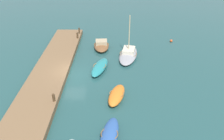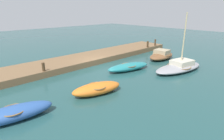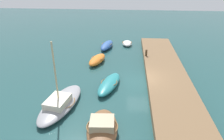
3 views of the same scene
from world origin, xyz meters
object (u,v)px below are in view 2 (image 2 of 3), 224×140
Objects in this scene: rowboat_orange at (97,89)px; sailboat_grey at (179,67)px; rowboat_teal at (129,67)px; rowboat_blue at (13,113)px; mooring_post_mid_west at (148,44)px; mooring_post_mid_east at (43,67)px; motorboat_brown at (161,55)px; mooring_post_west at (155,42)px.

sailboat_grey reaches higher than rowboat_orange.
rowboat_blue reaches higher than rowboat_teal.
mooring_post_mid_west is at bearing -143.29° from rowboat_orange.
mooring_post_mid_east reaches higher than rowboat_orange.
motorboat_brown is at bearing -155.51° from rowboat_orange.
mooring_post_west is 1.25× the size of mooring_post_mid_east.
sailboat_grey reaches higher than mooring_post_west.
rowboat_blue is at bearing 15.14° from mooring_post_mid_west.
rowboat_teal is at bearing -146.35° from rowboat_orange.
motorboat_brown is at bearing 164.42° from mooring_post_mid_east.
mooring_post_west is at bearing 180.00° from mooring_post_mid_east.
rowboat_teal is 5.54× the size of mooring_post_mid_west.
rowboat_orange is 16.41m from mooring_post_west.
sailboat_grey is (-3.40, 3.43, 0.05)m from rowboat_teal.
sailboat_grey is at bearing 144.92° from mooring_post_mid_east.
sailboat_grey is 14.25m from rowboat_blue.
rowboat_teal is at bearing -2.52° from motorboat_brown.
mooring_post_mid_west is 14.82m from mooring_post_mid_east.
motorboat_brown reaches higher than rowboat_orange.
mooring_post_west is (-3.93, -3.55, 0.60)m from motorboat_brown.
mooring_post_west reaches higher than rowboat_orange.
mooring_post_mid_east is at bearing -63.39° from rowboat_orange.
sailboat_grey is at bearing 50.17° from motorboat_brown.
motorboat_brown is at bearing 59.31° from mooring_post_mid_west.
rowboat_blue is (5.21, -0.54, 0.01)m from rowboat_orange.
mooring_post_mid_west is (-18.80, -5.09, 0.61)m from rowboat_blue.
mooring_post_west is 16.64m from mooring_post_mid_east.
mooring_post_mid_west reaches higher than rowboat_teal.
motorboat_brown is (-11.48, -2.08, 0.05)m from rowboat_orange.
rowboat_blue is 4.95× the size of mooring_post_mid_west.
mooring_post_mid_east is (1.24, -5.63, 0.56)m from rowboat_orange.
rowboat_orange is 0.90× the size of rowboat_blue.
mooring_post_mid_east is at bearing -15.28° from rowboat_teal.
rowboat_orange is 14.72m from mooring_post_mid_west.
rowboat_blue is 21.24m from mooring_post_west.
sailboat_grey is 8.54m from mooring_post_mid_west.
mooring_post_mid_east reaches higher than rowboat_teal.
rowboat_orange reaches higher than rowboat_teal.
rowboat_teal is 6.40× the size of mooring_post_mid_east.
rowboat_orange is at bearing 32.91° from rowboat_teal.
mooring_post_west reaches higher than motorboat_brown.
mooring_post_mid_east reaches higher than rowboat_blue.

